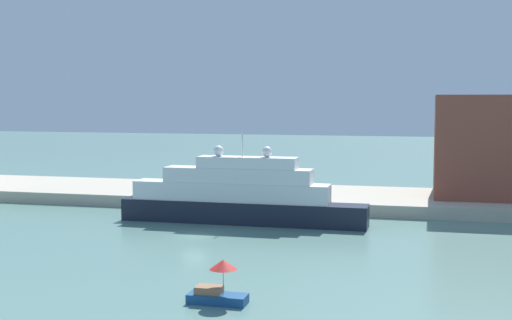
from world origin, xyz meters
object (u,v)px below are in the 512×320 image
Objects in this scene: small_motorboat at (218,287)px; person_figure at (177,188)px; harbor_building at (500,146)px; parked_car at (152,187)px; mooring_bollard at (278,198)px; large_yacht at (239,196)px.

small_motorboat is 2.68× the size of person_figure.
harbor_building is 43.05m from person_figure.
parked_car is 6.91× the size of mooring_bollard.
small_motorboat reaches higher than mooring_bollard.
small_motorboat is at bearing -65.90° from person_figure.
person_figure is (-18.87, 42.20, 1.08)m from small_motorboat.
large_yacht is at bearing -108.60° from mooring_bollard.
harbor_building reaches higher than large_yacht.
mooring_bollard is (-4.10, 38.96, 0.66)m from small_motorboat.
person_figure is at bearing -17.04° from parked_car.
harbor_building is 29.87m from mooring_bollard.
large_yacht is 18.38× the size of person_figure.
harbor_building is at bearing 64.89° from small_motorboat.
harbor_building is at bearing 7.32° from parked_car.
person_figure reaches higher than mooring_bollard.
person_figure is at bearing 114.10° from small_motorboat.
harbor_building is at bearing 32.17° from large_yacht.
person_figure is at bearing 135.43° from large_yacht.
small_motorboat is (6.96, -30.46, -1.93)m from large_yacht.
mooring_bollard is (-27.26, -10.45, -6.33)m from harbor_building.
large_yacht is at bearing 102.87° from small_motorboat.
mooring_bollard is (14.77, -3.24, -0.41)m from person_figure.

